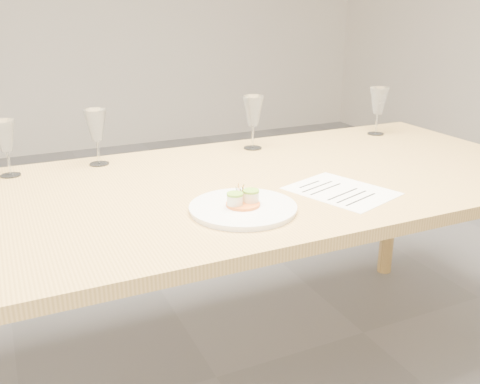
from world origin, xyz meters
name	(u,v)px	position (x,y,z in m)	size (l,w,h in m)	color
ground	(216,377)	(0.00, 0.00, 0.00)	(7.00, 7.00, 0.00)	slate
dining_table	(213,205)	(0.00, 0.00, 0.68)	(2.40, 1.00, 0.75)	tan
dinner_plate	(243,207)	(-0.01, -0.24, 0.76)	(0.31, 0.31, 0.08)	white
recipe_sheet	(341,191)	(0.34, -0.22, 0.75)	(0.33, 0.37, 0.00)	white
wine_glass_1	(5,137)	(-0.59, 0.38, 0.88)	(0.08, 0.08, 0.19)	white
wine_glass_2	(96,126)	(-0.29, 0.39, 0.89)	(0.08, 0.08, 0.20)	white
wine_glass_3	(253,112)	(0.32, 0.36, 0.90)	(0.08, 0.08, 0.21)	white
wine_glass_4	(378,102)	(0.92, 0.34, 0.89)	(0.08, 0.08, 0.21)	white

